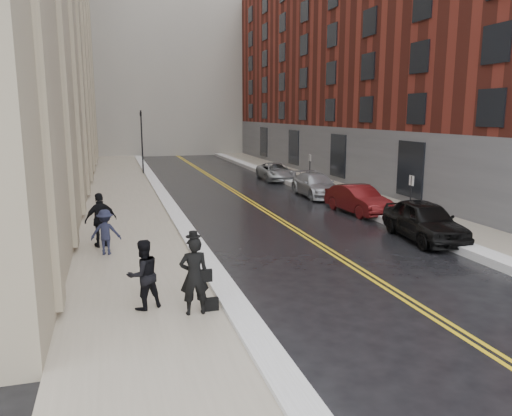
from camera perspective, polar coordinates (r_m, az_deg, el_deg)
ground at (r=13.46m, az=7.17°, el=-11.06°), size 160.00×160.00×0.00m
sidewalk_left at (r=27.88m, az=-14.82°, el=0.29°), size 4.00×64.00×0.15m
sidewalk_right at (r=31.21m, az=10.78°, el=1.56°), size 3.00×64.00×0.15m
lane_stripe_a at (r=28.86m, az=-1.04°, el=0.86°), size 0.12×64.00×0.01m
lane_stripe_b at (r=28.92m, az=-0.58°, el=0.88°), size 0.12×64.00×0.01m
snow_ridge_left at (r=28.01m, az=-10.12°, el=0.65°), size 0.70×60.80×0.26m
snow_ridge_right at (r=30.41m, az=7.67°, el=1.56°), size 0.85×60.80×0.30m
building_right at (r=41.35m, az=17.64°, el=15.89°), size 14.00×50.00×18.00m
traffic_signal at (r=41.55m, az=-12.92°, el=7.92°), size 0.18×0.15×5.20m
parking_sign_near at (r=23.63m, az=17.26°, el=1.47°), size 0.06×0.35×2.23m
parking_sign_far at (r=34.19m, az=6.18°, el=4.65°), size 0.06×0.35×2.23m
car_black at (r=20.92m, az=18.70°, el=-1.36°), size 2.36×4.81×1.58m
car_maroon at (r=25.64m, az=11.58°, el=0.97°), size 1.89×4.41×1.41m
car_silver_near at (r=30.47m, az=6.86°, el=2.63°), size 2.01×4.80×1.38m
car_silver_far at (r=37.63m, az=2.28°, el=4.18°), size 2.37×4.76×1.30m
pedestrian_main at (r=12.25m, az=-7.09°, el=-7.69°), size 0.71×0.47×1.95m
pedestrian_a at (r=12.83m, az=-12.76°, el=-7.42°), size 1.06×0.96×1.78m
pedestrian_b at (r=18.03m, az=-16.81°, el=-2.65°), size 1.10×0.74×1.58m
pedestrian_c at (r=19.08m, az=-17.31°, el=-1.31°), size 1.27×0.84×2.00m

